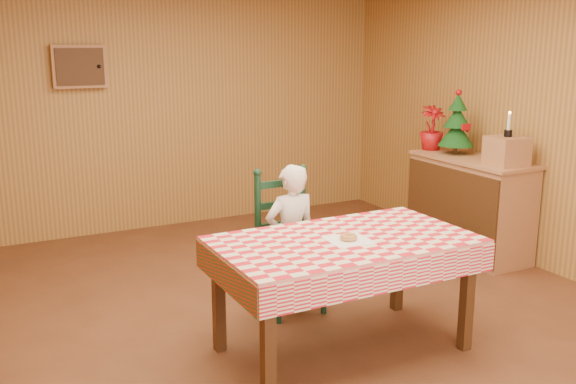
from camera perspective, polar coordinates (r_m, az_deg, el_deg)
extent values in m
plane|color=brown|center=(4.69, 1.15, -11.88)|extent=(6.00, 6.00, 0.00)
cube|color=#AE7F3F|center=(7.06, -10.63, 7.39)|extent=(5.00, 0.10, 2.60)
cube|color=#AE7F3F|center=(5.91, 23.11, 5.47)|extent=(0.10, 6.00, 2.60)
cube|color=#B87E52|center=(6.77, -18.07, 10.55)|extent=(0.52, 0.08, 0.42)
cube|color=#492A13|center=(6.72, -18.00, 10.55)|extent=(0.46, 0.02, 0.36)
sphere|color=black|center=(6.74, -16.45, 10.65)|extent=(0.04, 0.04, 0.04)
cube|color=#492A13|center=(4.12, 5.00, -4.77)|extent=(1.60, 0.90, 0.06)
cube|color=#492A13|center=(3.64, -1.78, -13.65)|extent=(0.07, 0.07, 0.69)
cube|color=#492A13|center=(4.40, 15.61, -9.25)|extent=(0.07, 0.07, 0.69)
cube|color=#492A13|center=(4.26, -6.18, -9.58)|extent=(0.07, 0.07, 0.69)
cube|color=#492A13|center=(4.92, 9.73, -6.50)|extent=(0.07, 0.07, 0.69)
cube|color=red|center=(4.11, 5.01, -4.24)|extent=(1.64, 0.94, 0.02)
cube|color=red|center=(3.77, 8.84, -7.55)|extent=(1.64, 0.02, 0.18)
cube|color=red|center=(4.52, 1.79, -3.88)|extent=(1.64, 0.02, 0.18)
cube|color=#285728|center=(3.78, -5.65, -7.40)|extent=(0.02, 0.94, 0.18)
cube|color=#285728|center=(4.61, 13.65, -3.91)|extent=(0.02, 0.94, 0.18)
cube|color=black|center=(4.81, 0.25, -5.69)|extent=(0.44, 0.40, 0.04)
cylinder|color=black|center=(4.67, -0.86, -9.25)|extent=(0.04, 0.04, 0.41)
cylinder|color=black|center=(4.84, 3.21, -8.45)|extent=(0.04, 0.04, 0.41)
cylinder|color=black|center=(4.95, -2.64, -7.91)|extent=(0.04, 0.04, 0.41)
cylinder|color=black|center=(5.11, 1.26, -7.21)|extent=(0.04, 0.04, 0.41)
cylinder|color=black|center=(4.78, -2.71, -1.81)|extent=(0.05, 0.05, 0.60)
sphere|color=black|center=(4.71, -2.75, 1.71)|extent=(0.06, 0.06, 0.06)
cylinder|color=black|center=(4.95, 1.29, -1.29)|extent=(0.05, 0.05, 0.60)
sphere|color=black|center=(4.88, 1.31, 2.13)|extent=(0.06, 0.06, 0.06)
cube|color=black|center=(4.89, -0.67, -2.90)|extent=(0.38, 0.03, 0.05)
cube|color=black|center=(4.85, -0.68, -1.09)|extent=(0.38, 0.03, 0.05)
cube|color=black|center=(4.82, -0.68, 0.76)|extent=(0.38, 0.03, 0.05)
imported|color=white|center=(4.77, 0.26, -4.18)|extent=(0.41, 0.27, 1.12)
cube|color=white|center=(4.06, 5.40, -4.27)|extent=(0.27, 0.27, 0.00)
torus|color=#BE8444|center=(4.06, 5.40, -4.00)|extent=(0.13, 0.13, 0.04)
cube|color=#B87E52|center=(6.35, 15.88, -1.32)|extent=(0.50, 1.20, 0.90)
cube|color=#B87E52|center=(6.26, 16.15, 2.80)|extent=(0.54, 1.24, 0.03)
cube|color=#492A13|center=(6.18, 14.12, -1.61)|extent=(0.02, 1.20, 0.80)
cube|color=#B87E52|center=(5.95, 18.87, 3.48)|extent=(0.33, 0.33, 0.25)
cylinder|color=#492A13|center=(6.43, 14.65, 3.66)|extent=(0.04, 0.04, 0.08)
cone|color=#0D3C13|center=(6.40, 14.73, 5.07)|extent=(0.34, 0.34, 0.24)
cone|color=#0D3C13|center=(6.38, 14.82, 6.49)|extent=(0.26, 0.26, 0.20)
cone|color=#0D3C13|center=(6.37, 14.89, 7.74)|extent=(0.18, 0.18, 0.16)
sphere|color=#A00E12|center=(6.36, 14.94, 8.55)|extent=(0.06, 0.06, 0.06)
cube|color=#A00E12|center=(6.27, 15.56, 5.60)|extent=(0.10, 0.02, 0.06)
sphere|color=#A00E12|center=(6.41, 15.64, 5.30)|extent=(0.04, 0.04, 0.04)
sphere|color=#A00E12|center=(6.38, 14.02, 5.99)|extent=(0.04, 0.04, 0.04)
sphere|color=#A00E12|center=(6.47, 14.57, 6.95)|extent=(0.04, 0.04, 0.04)
imported|color=#A00E12|center=(6.59, 12.67, 5.59)|extent=(0.30, 0.30, 0.44)
cylinder|color=black|center=(5.93, 18.98, 4.95)|extent=(0.07, 0.07, 0.06)
cylinder|color=white|center=(5.92, 19.05, 5.91)|extent=(0.03, 0.03, 0.14)
sphere|color=orange|center=(5.91, 19.11, 6.70)|extent=(0.02, 0.02, 0.02)
cylinder|color=black|center=(5.89, 12.65, -4.92)|extent=(0.50, 0.50, 0.37)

